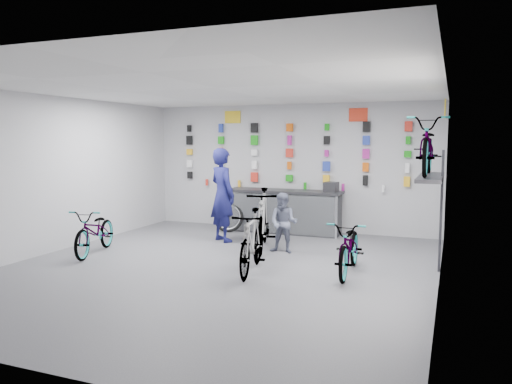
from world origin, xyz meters
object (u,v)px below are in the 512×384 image
at_px(bike_center, 252,242).
at_px(clerk, 223,195).
at_px(bike_left, 95,231).
at_px(customer, 284,223).
at_px(bike_service, 263,220).
at_px(counter, 284,212).
at_px(bike_right, 350,247).

height_order(bike_center, clerk, clerk).
bearing_deg(clerk, bike_left, 82.11).
bearing_deg(customer, bike_center, -91.33).
height_order(bike_service, clerk, clerk).
bearing_deg(clerk, bike_service, -170.61).
relative_size(bike_center, customer, 1.49).
bearing_deg(customer, counter, 107.69).
height_order(clerk, customer, clerk).
distance_m(bike_center, bike_right, 1.59).
bearing_deg(bike_service, clerk, 139.43).
height_order(bike_left, bike_right, bike_right).
bearing_deg(bike_center, customer, 78.51).
relative_size(counter, bike_center, 1.57).
height_order(counter, bike_center, bike_center).
distance_m(bike_left, bike_right, 4.78).
relative_size(bike_right, clerk, 0.86).
distance_m(bike_right, clerk, 3.50).
distance_m(bike_left, bike_service, 3.21).
xyz_separation_m(bike_center, bike_service, (-0.44, 1.67, 0.09)).
relative_size(bike_service, clerk, 1.01).
distance_m(counter, customer, 2.11).
bearing_deg(clerk, bike_center, 158.64).
height_order(bike_left, clerk, clerk).
bearing_deg(bike_service, bike_center, -92.30).
bearing_deg(bike_left, bike_center, -19.02).
relative_size(bike_left, bike_service, 0.84).
distance_m(bike_right, bike_service, 2.26).
bearing_deg(bike_right, clerk, 149.20).
height_order(bike_right, bike_service, bike_service).
relative_size(bike_center, bike_right, 1.01).
relative_size(counter, bike_service, 1.35).
relative_size(counter, customer, 2.34).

